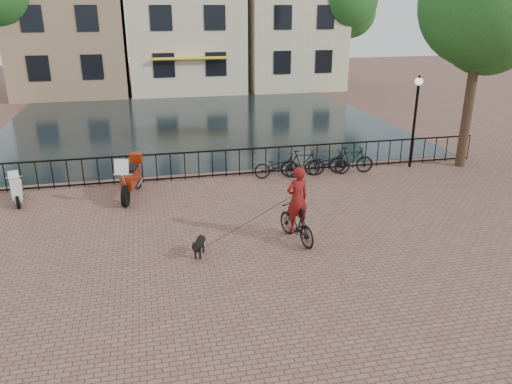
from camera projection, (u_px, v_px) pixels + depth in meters
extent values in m
plane|color=brown|center=(286.00, 288.00, 11.09)|extent=(100.00, 100.00, 0.00)
plane|color=black|center=(198.00, 123.00, 26.90)|extent=(20.00, 20.00, 0.00)
cube|color=black|center=(226.00, 150.00, 18.05)|extent=(20.00, 0.05, 0.05)
cube|color=black|center=(226.00, 174.00, 18.37)|extent=(20.00, 0.05, 0.05)
cube|color=#937555|center=(67.00, 5.00, 34.88)|extent=(7.50, 9.00, 12.00)
cube|color=beige|center=(182.00, 12.00, 36.70)|extent=(8.00, 9.00, 11.00)
cube|color=yellow|center=(190.00, 59.00, 33.41)|extent=(5.00, 0.60, 0.15)
cube|color=#BDB48C|center=(287.00, 2.00, 38.09)|extent=(7.00, 9.00, 12.50)
cylinder|color=black|center=(10.00, 51.00, 32.41)|extent=(0.36, 0.36, 6.30)
cylinder|color=black|center=(470.00, 94.00, 18.68)|extent=(0.36, 0.36, 5.60)
sphere|color=#1C4E1A|center=(484.00, 3.00, 17.56)|extent=(4.48, 4.48, 4.48)
cylinder|color=black|center=(342.00, 48.00, 37.21)|extent=(0.36, 0.36, 5.95)
cylinder|color=black|center=(414.00, 127.00, 18.96)|extent=(0.10, 0.10, 3.20)
sphere|color=beige|center=(419.00, 81.00, 18.37)|extent=(0.30, 0.30, 0.30)
imported|color=black|center=(296.00, 223.00, 13.15)|extent=(0.92, 1.83, 1.06)
imported|color=maroon|center=(297.00, 193.00, 12.86)|extent=(0.86, 0.67, 2.08)
imported|color=black|center=(278.00, 166.00, 18.06)|extent=(1.78, 0.81, 0.90)
imported|color=black|center=(303.00, 163.00, 18.24)|extent=(1.69, 0.59, 1.00)
imported|color=black|center=(327.00, 163.00, 18.46)|extent=(1.77, 0.77, 0.90)
imported|color=black|center=(351.00, 160.00, 18.63)|extent=(1.72, 0.73, 1.00)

